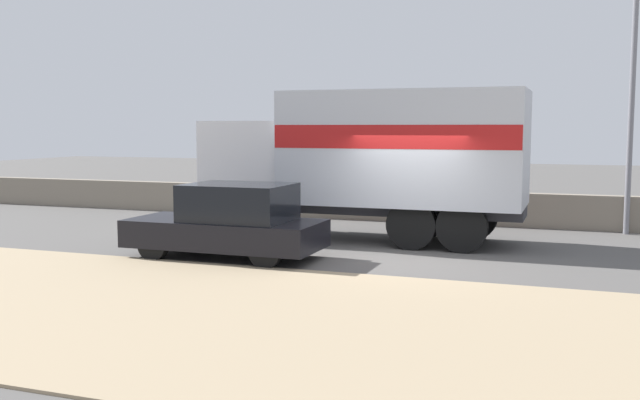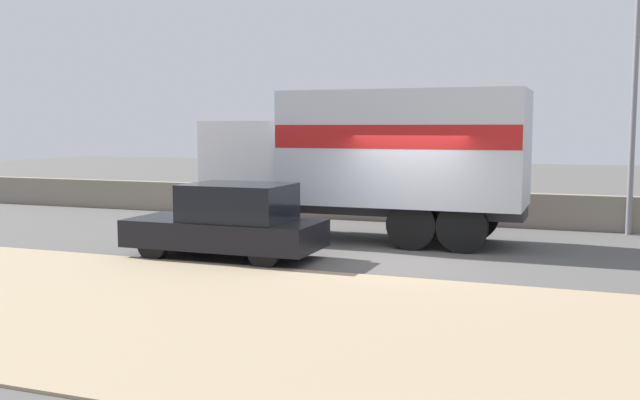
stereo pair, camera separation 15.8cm
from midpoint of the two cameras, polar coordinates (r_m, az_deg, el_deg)
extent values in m
plane|color=#514F4C|center=(14.69, 6.54, -4.67)|extent=(80.00, 80.00, 0.00)
cube|color=#9E896B|center=(9.84, -0.93, -9.80)|extent=(60.00, 6.59, 0.04)
cube|color=gray|center=(20.07, 10.44, -0.58)|extent=(60.00, 0.35, 0.92)
cylinder|color=slate|center=(19.31, 24.13, 9.27)|extent=(0.14, 0.14, 7.98)
cube|color=silver|center=(17.88, -4.80, 2.57)|extent=(2.06, 2.26, 2.33)
cube|color=black|center=(18.31, -7.69, 4.07)|extent=(0.06, 1.92, 1.02)
cube|color=#2D2D33|center=(16.70, 7.00, -0.70)|extent=(5.48, 1.34, 0.25)
cube|color=silver|center=(16.60, 7.07, 4.17)|extent=(5.48, 2.43, 2.59)
cube|color=red|center=(16.59, 7.08, 5.09)|extent=(5.45, 2.45, 0.52)
cylinder|color=black|center=(17.12, -6.15, -1.32)|extent=(1.09, 0.28, 1.09)
cylinder|color=black|center=(18.84, -3.53, -0.64)|extent=(1.09, 0.28, 1.09)
cylinder|color=black|center=(15.50, 11.58, -2.15)|extent=(1.09, 0.28, 1.09)
cylinder|color=black|center=(17.39, 12.57, -1.31)|extent=(1.09, 0.28, 1.09)
cylinder|color=black|center=(15.70, 7.63, -1.98)|extent=(1.09, 0.28, 1.09)
cylinder|color=black|center=(17.57, 9.03, -1.17)|extent=(1.09, 0.28, 1.09)
cube|color=black|center=(14.72, -7.34, -2.63)|extent=(3.99, 1.71, 0.55)
cube|color=black|center=(14.49, -6.25, -0.17)|extent=(2.07, 1.57, 0.74)
cylinder|color=black|center=(14.75, -12.92, -3.49)|extent=(0.63, 0.20, 0.63)
cylinder|color=black|center=(15.98, -10.03, -2.72)|extent=(0.63, 0.20, 0.63)
cylinder|color=black|center=(13.56, -4.14, -4.17)|extent=(0.63, 0.20, 0.63)
cylinder|color=black|center=(14.89, -1.78, -3.26)|extent=(0.63, 0.20, 0.63)
camera|label=1|loc=(0.08, -89.71, 0.03)|focal=40.00mm
camera|label=2|loc=(0.08, 90.29, -0.03)|focal=40.00mm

